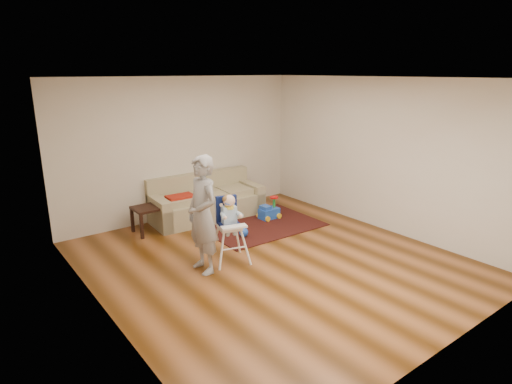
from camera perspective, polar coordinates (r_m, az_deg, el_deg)
ground at (r=6.62m, az=2.12°, el=-9.12°), size 5.50×5.50×0.00m
room_envelope at (r=6.48m, az=-0.68°, el=7.71°), size 5.04×5.52×2.72m
sofa at (r=8.37m, az=-6.58°, el=-0.69°), size 2.23×1.03×0.84m
side_table at (r=7.85m, az=-14.19°, el=-3.63°), size 0.48×0.48×0.48m
area_rug at (r=8.07m, az=0.52°, el=-4.32°), size 2.14×1.63×0.02m
ride_on_toy at (r=8.31m, az=1.76°, el=-2.14°), size 0.39×0.28×0.42m
toy_ball at (r=7.44m, az=-1.67°, el=-5.38°), size 0.17×0.17×0.17m
high_chair at (r=6.42m, az=-3.54°, el=-5.02°), size 0.60×0.60×1.06m
adult at (r=6.05m, az=-7.13°, el=-3.04°), size 0.41×0.62×1.70m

